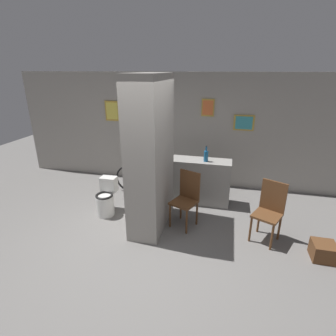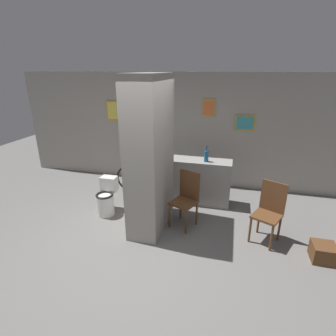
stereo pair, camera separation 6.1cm
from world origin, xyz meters
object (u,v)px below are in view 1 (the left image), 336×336
object	(u,v)px
toilet	(106,199)
chair_by_doorway	(269,209)
chair_near_pillar	(186,197)
bicycle	(148,180)
bottle_tall	(206,155)

from	to	relation	value
toilet	chair_by_doorway	size ratio (longest dim) A/B	0.69
chair_near_pillar	bicycle	xyz separation A→B (m)	(-1.04, 1.04, -0.22)
bottle_tall	chair_by_doorway	bearing A→B (deg)	-40.64
chair_near_pillar	chair_by_doorway	bearing A→B (deg)	17.53
bottle_tall	chair_near_pillar	bearing A→B (deg)	-105.22
chair_near_pillar	bottle_tall	world-z (taller)	bottle_tall
toilet	chair_by_doorway	distance (m)	2.95
toilet	bottle_tall	size ratio (longest dim) A/B	2.08
toilet	bottle_tall	world-z (taller)	bottle_tall
chair_by_doorway	bottle_tall	bearing A→B (deg)	165.59
chair_near_pillar	toilet	bearing A→B (deg)	-157.79
chair_by_doorway	bottle_tall	xyz separation A→B (m)	(-1.14, 0.98, 0.51)
toilet	bicycle	size ratio (longest dim) A/B	0.45
chair_by_doorway	bottle_tall	distance (m)	1.58
bicycle	bottle_tall	size ratio (longest dim) A/B	4.59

